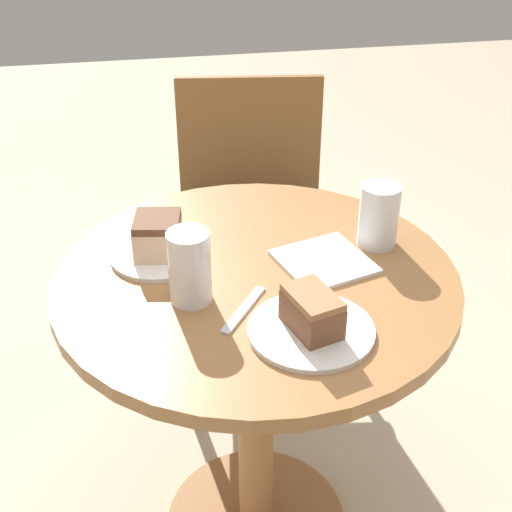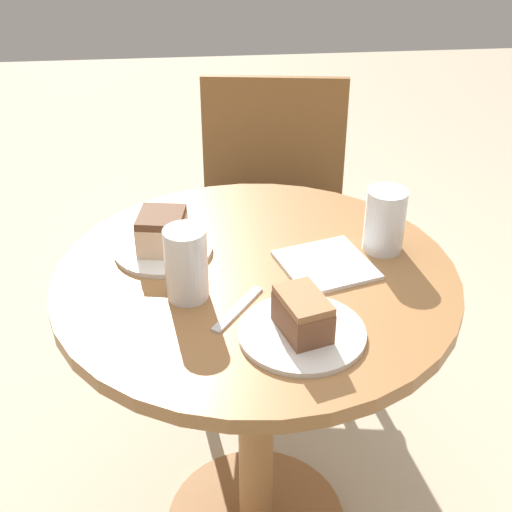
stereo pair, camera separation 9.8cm
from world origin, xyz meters
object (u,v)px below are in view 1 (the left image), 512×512
cake_slice_near (312,311)px  cake_slice_far (158,235)px  plate_near (311,330)px  chair (251,220)px  plate_far (160,254)px  glass_lemonade (190,270)px  glass_water (378,219)px

cake_slice_near → cake_slice_far: (-0.24, 0.29, 0.00)m
plate_near → cake_slice_near: 0.04m
chair → cake_slice_far: size_ratio=7.90×
plate_near → cake_slice_near: bearing=0.0°
plate_far → glass_lemonade: (0.05, -0.16, 0.06)m
glass_lemonade → glass_water: glass_lemonade is taller
plate_near → plate_far: bearing=129.1°
chair → plate_far: chair is taller
plate_near → chair: bearing=86.5°
cake_slice_far → glass_lemonade: size_ratio=0.78×
chair → glass_water: 0.75m
plate_far → cake_slice_far: bearing=0.0°
chair → plate_near: (-0.06, -0.92, 0.29)m
cake_slice_far → plate_near: bearing=-50.9°
chair → cake_slice_far: bearing=-107.3°
glass_water → plate_near: bearing=-127.7°
plate_far → cake_slice_near: 0.38m
plate_near → plate_far: (-0.24, 0.29, 0.00)m
glass_water → chair: bearing=102.9°
chair → plate_far: (-0.30, -0.62, 0.29)m
cake_slice_far → glass_water: (0.44, -0.03, 0.01)m
plate_near → glass_lemonade: size_ratio=1.58×
cake_slice_far → cake_slice_near: bearing=-50.9°
plate_near → cake_slice_near: cake_slice_near is taller
chair → plate_near: chair is taller
chair → cake_slice_far: 0.77m
chair → glass_water: size_ratio=6.56×
plate_near → glass_lemonade: glass_lemonade is taller
plate_near → glass_water: bearing=52.3°
cake_slice_near → glass_lemonade: size_ratio=0.87×
chair → cake_slice_near: 0.98m
plate_near → cake_slice_far: size_ratio=2.02×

